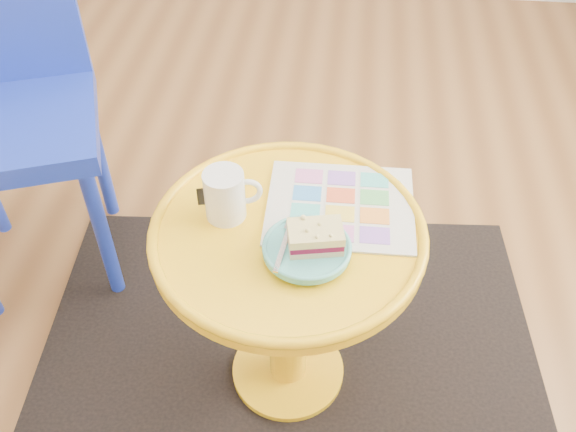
# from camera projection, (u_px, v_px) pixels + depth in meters

# --- Properties ---
(floor) EXTENTS (4.00, 4.00, 0.00)m
(floor) POSITION_uv_depth(u_px,v_px,m) (115.00, 290.00, 1.85)
(floor) COLOR brown
(floor) RESTS_ON ground
(rug) EXTENTS (1.38, 1.19, 0.01)m
(rug) POSITION_uv_depth(u_px,v_px,m) (288.00, 372.00, 1.65)
(rug) COLOR black
(rug) RESTS_ON ground
(side_table) EXTENTS (0.56, 0.56, 0.53)m
(side_table) POSITION_uv_depth(u_px,v_px,m) (288.00, 278.00, 1.39)
(side_table) COLOR yellow
(side_table) RESTS_ON ground
(chair) EXTENTS (0.54, 0.54, 0.95)m
(chair) POSITION_uv_depth(u_px,v_px,m) (5.00, 90.00, 1.61)
(chair) COLOR #1A31AF
(chair) RESTS_ON ground
(newspaper) EXTENTS (0.31, 0.26, 0.01)m
(newspaper) POSITION_uv_depth(u_px,v_px,m) (340.00, 205.00, 1.33)
(newspaper) COLOR silver
(newspaper) RESTS_ON side_table
(mug) EXTENTS (0.12, 0.08, 0.11)m
(mug) POSITION_uv_depth(u_px,v_px,m) (226.00, 194.00, 1.28)
(mug) COLOR white
(mug) RESTS_ON side_table
(plate) EXTENTS (0.17, 0.17, 0.02)m
(plate) POSITION_uv_depth(u_px,v_px,m) (307.00, 249.00, 1.22)
(plate) COLOR #54B1AB
(plate) RESTS_ON newspaper
(cake_slice) EXTENTS (0.11, 0.09, 0.05)m
(cake_slice) POSITION_uv_depth(u_px,v_px,m) (315.00, 237.00, 1.20)
(cake_slice) COLOR #D3BC8C
(cake_slice) RESTS_ON plate
(fork) EXTENTS (0.03, 0.14, 0.00)m
(fork) POSITION_uv_depth(u_px,v_px,m) (285.00, 242.00, 1.22)
(fork) COLOR silver
(fork) RESTS_ON plate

